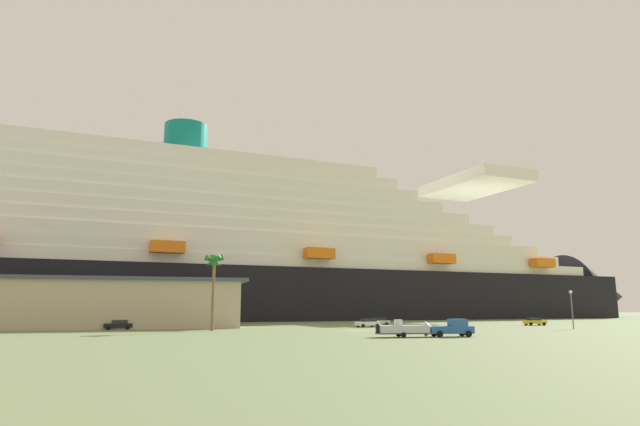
# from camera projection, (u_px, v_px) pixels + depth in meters

# --- Properties ---
(ground_plane) EXTENTS (600.00, 600.00, 0.00)m
(ground_plane) POSITION_uv_depth(u_px,v_px,m) (307.00, 325.00, 111.99)
(ground_plane) COLOR #66754C
(cruise_ship) EXTENTS (268.16, 61.34, 64.11)m
(cruise_ship) POSITION_uv_depth(u_px,v_px,m) (291.00, 260.00, 155.67)
(cruise_ship) COLOR black
(cruise_ship) RESTS_ON ground_plane
(terminal_building) EXTENTS (68.88, 29.56, 8.79)m
(terminal_building) POSITION_uv_depth(u_px,v_px,m) (53.00, 303.00, 96.97)
(terminal_building) COLOR #B7A88C
(terminal_building) RESTS_ON ground_plane
(pickup_truck) EXTENTS (5.82, 2.89, 2.20)m
(pickup_truck) POSITION_uv_depth(u_px,v_px,m) (452.00, 328.00, 66.37)
(pickup_truck) COLOR #2659A5
(pickup_truck) RESTS_ON ground_plane
(small_boat_on_trailer) EXTENTS (8.58, 2.97, 2.15)m
(small_boat_on_trailer) POSITION_uv_depth(u_px,v_px,m) (409.00, 329.00, 65.52)
(small_boat_on_trailer) COLOR #595960
(small_boat_on_trailer) RESTS_ON ground_plane
(palm_tree) EXTENTS (3.16, 3.10, 12.08)m
(palm_tree) POSITION_uv_depth(u_px,v_px,m) (214.00, 267.00, 84.29)
(palm_tree) COLOR brown
(palm_tree) RESTS_ON ground_plane
(street_lamp) EXTENTS (0.56, 0.56, 6.54)m
(street_lamp) POSITION_uv_depth(u_px,v_px,m) (572.00, 303.00, 90.63)
(street_lamp) COLOR slate
(street_lamp) RESTS_ON ground_plane
(parked_car_yellow_taxi) EXTENTS (4.59, 2.58, 1.58)m
(parked_car_yellow_taxi) POSITION_uv_depth(u_px,v_px,m) (535.00, 321.00, 107.56)
(parked_car_yellow_taxi) COLOR yellow
(parked_car_yellow_taxi) RESTS_ON ground_plane
(parked_car_white_van) EXTENTS (4.74, 2.58, 1.58)m
(parked_car_white_van) POSITION_uv_depth(u_px,v_px,m) (368.00, 323.00, 97.79)
(parked_car_white_van) COLOR white
(parked_car_white_van) RESTS_ON ground_plane
(parked_car_silver_sedan) EXTENTS (4.79, 2.52, 1.58)m
(parked_car_silver_sedan) POSITION_uv_depth(u_px,v_px,m) (379.00, 321.00, 107.37)
(parked_car_silver_sedan) COLOR silver
(parked_car_silver_sedan) RESTS_ON ground_plane
(parked_car_black_coupe) EXTENTS (4.66, 2.56, 1.58)m
(parked_car_black_coupe) POSITION_uv_depth(u_px,v_px,m) (118.00, 325.00, 87.35)
(parked_car_black_coupe) COLOR black
(parked_car_black_coupe) RESTS_ON ground_plane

